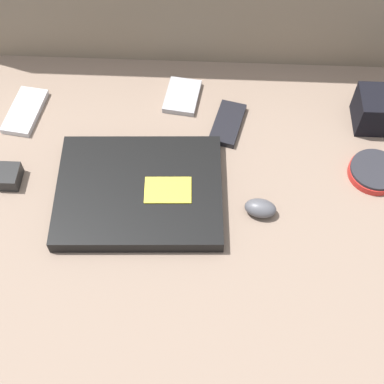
{
  "coord_description": "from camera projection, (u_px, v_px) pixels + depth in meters",
  "views": [
    {
      "loc": [
        0.03,
        -0.57,
        1.02
      ],
      "look_at": [
        0.0,
        0.0,
        0.15
      ],
      "focal_mm": 50.0,
      "sensor_mm": 36.0,
      "label": 1
    }
  ],
  "objects": [
    {
      "name": "computer_mouse",
      "position": [
        260.0,
        208.0,
        1.02
      ],
      "size": [
        0.07,
        0.05,
        0.03
      ],
      "rotation": [
        0.0,
        0.0,
        -0.16
      ],
      "color": "#4C4C51",
      "rests_on": "couch_seat"
    },
    {
      "name": "camera_pouch",
      "position": [
        384.0,
        110.0,
        1.13
      ],
      "size": [
        0.12,
        0.09,
        0.08
      ],
      "color": "black",
      "rests_on": "couch_seat"
    },
    {
      "name": "phone_small",
      "position": [
        228.0,
        124.0,
        1.15
      ],
      "size": [
        0.08,
        0.13,
        0.01
      ],
      "rotation": [
        0.0,
        0.0,
        -0.24
      ],
      "color": "black",
      "rests_on": "couch_seat"
    },
    {
      "name": "phone_silver",
      "position": [
        25.0,
        111.0,
        1.17
      ],
      "size": [
        0.08,
        0.14,
        0.01
      ],
      "rotation": [
        0.0,
        0.0,
        -0.14
      ],
      "color": "#B7B7BC",
      "rests_on": "couch_seat"
    },
    {
      "name": "couch_seat",
      "position": [
        192.0,
        214.0,
        1.11
      ],
      "size": [
        1.14,
        0.77,
        0.13
      ],
      "color": "#7A6656",
      "rests_on": "ground_plane"
    },
    {
      "name": "ground_plane",
      "position": [
        192.0,
        229.0,
        1.16
      ],
      "size": [
        8.0,
        8.0,
        0.0
      ],
      "primitive_type": "plane",
      "color": "#38383D"
    },
    {
      "name": "phone_black",
      "position": [
        182.0,
        96.0,
        1.2
      ],
      "size": [
        0.08,
        0.11,
        0.01
      ],
      "rotation": [
        0.0,
        0.0,
        -0.14
      ],
      "color": "#99999E",
      "rests_on": "couch_seat"
    },
    {
      "name": "laptop",
      "position": [
        140.0,
        189.0,
        1.05
      ],
      "size": [
        0.33,
        0.27,
        0.03
      ],
      "rotation": [
        0.0,
        0.0,
        0.05
      ],
      "color": "black",
      "rests_on": "couch_seat"
    },
    {
      "name": "speaker_puck",
      "position": [
        374.0,
        172.0,
        1.08
      ],
      "size": [
        0.1,
        0.1,
        0.02
      ],
      "color": "red",
      "rests_on": "couch_seat"
    },
    {
      "name": "charger_brick",
      "position": [
        9.0,
        176.0,
        1.06
      ],
      "size": [
        0.05,
        0.05,
        0.03
      ],
      "color": "black",
      "rests_on": "couch_seat"
    }
  ]
}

